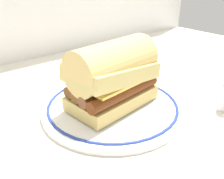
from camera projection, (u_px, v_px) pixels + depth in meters
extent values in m
plane|color=beige|center=(113.00, 110.00, 0.50)|extent=(1.50, 1.50, 0.00)
cylinder|color=white|center=(112.00, 107.00, 0.50)|extent=(0.28, 0.28, 0.01)
torus|color=navy|center=(112.00, 104.00, 0.50)|extent=(0.26, 0.26, 0.01)
cube|color=#D4B766|center=(112.00, 97.00, 0.49)|extent=(0.18, 0.11, 0.03)
cylinder|color=#652F12|center=(126.00, 92.00, 0.46)|extent=(0.17, 0.04, 0.02)
cylinder|color=brown|center=(117.00, 88.00, 0.47)|extent=(0.17, 0.04, 0.02)
cylinder|color=brown|center=(108.00, 84.00, 0.49)|extent=(0.17, 0.04, 0.02)
cylinder|color=brown|center=(99.00, 81.00, 0.50)|extent=(0.17, 0.04, 0.02)
cube|color=#EFC64C|center=(112.00, 79.00, 0.47)|extent=(0.15, 0.11, 0.01)
cube|color=#CFB96B|center=(112.00, 71.00, 0.46)|extent=(0.18, 0.11, 0.05)
cylinder|color=#D7B66B|center=(112.00, 63.00, 0.46)|extent=(0.18, 0.10, 0.08)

